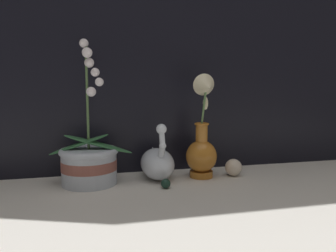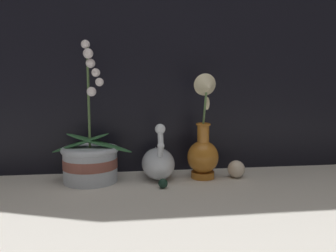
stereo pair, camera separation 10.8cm
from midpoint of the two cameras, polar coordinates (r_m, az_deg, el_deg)
ground_plane at (r=0.99m, az=-2.56°, el=-11.79°), size 2.80×2.80×0.00m
window_backdrop at (r=1.26m, az=-5.37°, el=19.87°), size 2.80×0.03×1.20m
orchid_potted_plant at (r=1.11m, az=-16.32°, el=-5.81°), size 0.27×0.19×0.47m
swan_figurine at (r=1.14m, az=-4.65°, el=-6.32°), size 0.11×0.21×0.20m
blue_vase at (r=1.13m, az=3.27°, el=-3.19°), size 0.11×0.13×0.36m
glass_sphere at (r=1.19m, az=8.77°, el=-7.17°), size 0.06×0.06×0.06m
glass_bauble at (r=1.04m, az=-3.45°, el=-10.02°), size 0.03×0.03×0.03m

